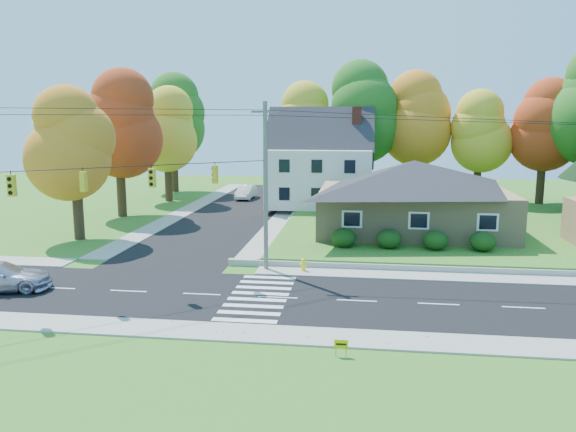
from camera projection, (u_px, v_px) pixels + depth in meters
name	position (u px, v px, depth m)	size (l,w,h in m)	color
ground	(278.00, 298.00, 28.61)	(120.00, 120.00, 0.00)	#3D7923
road_main	(278.00, 298.00, 28.61)	(90.00, 8.00, 0.02)	black
road_cross	(237.00, 211.00, 55.03)	(8.00, 44.00, 0.02)	black
sidewalk_north	(290.00, 271.00, 33.49)	(90.00, 2.00, 0.08)	#9C9A90
sidewalk_south	(260.00, 334.00, 23.72)	(90.00, 2.00, 0.08)	#9C9A90
lawn	(467.00, 224.00, 47.39)	(30.00, 30.00, 0.50)	#3D7923
ranch_house	(413.00, 195.00, 42.64)	(14.60, 10.60, 5.40)	tan
colonial_house	(321.00, 164.00, 55.16)	(10.40, 8.40, 9.60)	silver
hedge_row	(412.00, 239.00, 37.01)	(10.70, 1.70, 1.27)	#163A10
traffic_infrastructure	(279.00, 194.00, 29.06)	(38.10, 10.66, 10.00)	#666059
tree_lot_0	(306.00, 125.00, 60.64)	(6.72, 6.72, 12.51)	#3F2A19
tree_lot_1	(362.00, 113.00, 58.66)	(7.84, 7.84, 14.60)	#3F2A19
tree_lot_2	(420.00, 119.00, 58.97)	(7.28, 7.28, 13.56)	#3F2A19
tree_lot_3	(480.00, 132.00, 57.45)	(6.16, 6.16, 11.47)	#3F2A19
tree_lot_4	(545.00, 126.00, 55.58)	(6.72, 6.72, 12.51)	#3F2A19
tree_west_0	(74.00, 144.00, 41.30)	(6.16, 6.16, 11.47)	#3F2A19
tree_west_1	(118.00, 125.00, 50.97)	(7.28, 7.28, 13.56)	#3F2A19
tree_west_2	(167.00, 130.00, 60.71)	(6.72, 6.72, 12.51)	#3F2A19
tree_west_3	(173.00, 117.00, 68.56)	(7.84, 7.84, 14.60)	#3F2A19
white_car	(246.00, 192.00, 63.42)	(1.60, 4.58, 1.51)	silver
fire_hydrant	(303.00, 265.00, 33.38)	(0.47, 0.36, 0.82)	yellow
yard_sign	(341.00, 345.00, 21.51)	(0.53, 0.05, 0.66)	black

